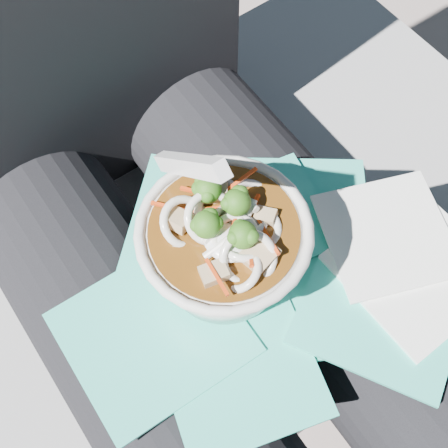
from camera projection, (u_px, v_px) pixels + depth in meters
ground at (229, 412)px, 1.08m from camera, size 20.00×20.00×0.00m
stone_ledge at (173, 303)px, 0.95m from camera, size 1.01×0.52×0.42m
lap at (232, 316)px, 0.64m from camera, size 0.36×0.48×0.16m
person_body at (181, 236)px, 0.65m from camera, size 0.34×0.94×0.98m
plastic_bag at (253, 281)px, 0.56m from camera, size 0.34×0.35×0.01m
napkins at (405, 255)px, 0.56m from camera, size 0.14×0.18×0.01m
udon_bowl at (224, 245)px, 0.51m from camera, size 0.17×0.17×0.19m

